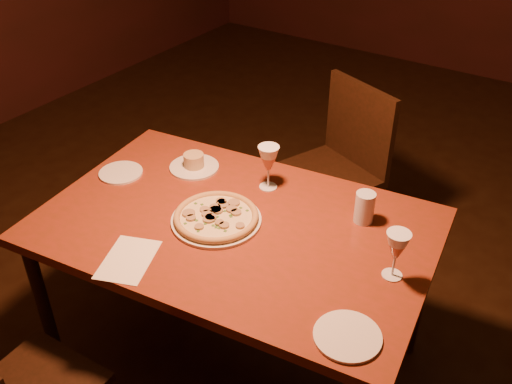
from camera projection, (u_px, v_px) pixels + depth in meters
The scene contains 11 objects.
floor at pixel (313, 339), 2.58m from camera, with size 7.00×7.00×0.00m, color black.
dining_table at pixel (235, 237), 2.09m from camera, with size 1.50×1.06×0.75m.
chair_far at pixel (336, 166), 2.83m from camera, with size 0.58×0.58×0.92m.
pizza_plate at pixel (216, 217), 2.05m from camera, with size 0.33×0.33×0.04m.
ramekin_saucer at pixel (194, 164), 2.36m from camera, with size 0.20×0.20×0.07m.
wine_glass_far at pixel (268, 167), 2.20m from camera, with size 0.08×0.08×0.18m, color #BD684F, non-canonical shape.
wine_glass_right at pixel (395, 255), 1.78m from camera, with size 0.08×0.08×0.17m, color #BD684F, non-canonical shape.
water_tumbler at pixel (365, 207), 2.03m from camera, with size 0.07×0.07×0.12m, color silver.
side_plate_left at pixel (121, 173), 2.33m from camera, with size 0.18×0.18×0.01m, color silver.
side_plate_near at pixel (347, 336), 1.61m from camera, with size 0.20×0.20×0.01m, color silver.
menu_card at pixel (128, 259), 1.89m from camera, with size 0.16×0.23×0.00m, color white.
Camera 1 is at (0.76, -1.61, 1.99)m, focal length 40.00 mm.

